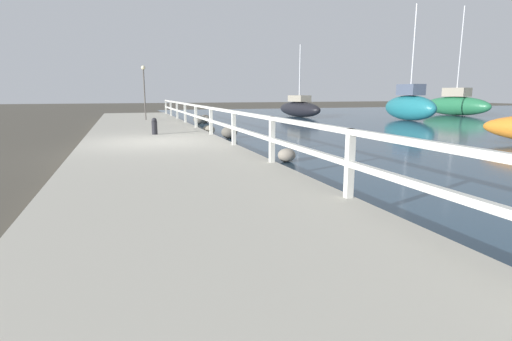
# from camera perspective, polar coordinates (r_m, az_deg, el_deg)

# --- Properties ---
(ground_plane) EXTENTS (120.00, 120.00, 0.00)m
(ground_plane) POSITION_cam_1_polar(r_m,az_deg,el_deg) (12.10, -14.10, 2.56)
(ground_plane) COLOR #4C473D
(dock_walkway) EXTENTS (4.15, 36.00, 0.32)m
(dock_walkway) POSITION_cam_1_polar(r_m,az_deg,el_deg) (12.08, -14.13, 3.30)
(dock_walkway) COLOR #B2AD9E
(dock_walkway) RESTS_ON ground
(railing) EXTENTS (0.10, 32.50, 0.93)m
(railing) POSITION_cam_1_polar(r_m,az_deg,el_deg) (12.31, -5.03, 7.46)
(railing) COLOR silver
(railing) RESTS_ON dock_walkway
(boulder_upstream) EXTENTS (0.63, 0.57, 0.47)m
(boulder_upstream) POSITION_cam_1_polar(r_m,az_deg,el_deg) (23.56, -7.29, 7.34)
(boulder_upstream) COLOR gray
(boulder_upstream) RESTS_ON ground
(boulder_downstream) EXTENTS (0.51, 0.46, 0.38)m
(boulder_downstream) POSITION_cam_1_polar(r_m,az_deg,el_deg) (17.00, -6.72, 5.81)
(boulder_downstream) COLOR gray
(boulder_downstream) RESTS_ON ground
(boulder_mid_strip) EXTENTS (0.66, 0.59, 0.49)m
(boulder_mid_strip) POSITION_cam_1_polar(r_m,az_deg,el_deg) (22.74, -8.10, 7.22)
(boulder_mid_strip) COLOR #666056
(boulder_mid_strip) RESTS_ON ground
(boulder_water_edge) EXTENTS (0.62, 0.56, 0.47)m
(boulder_water_edge) POSITION_cam_1_polar(r_m,az_deg,el_deg) (15.39, -3.83, 5.48)
(boulder_water_edge) COLOR #666056
(boulder_water_edge) RESTS_ON ground
(boulder_near_dock) EXTENTS (0.46, 0.41, 0.34)m
(boulder_near_dock) POSITION_cam_1_polar(r_m,az_deg,el_deg) (10.09, 4.41, 2.20)
(boulder_near_dock) COLOR gray
(boulder_near_dock) RESTS_ON ground
(mooring_bollard) EXTENTS (0.19, 0.19, 0.57)m
(mooring_bollard) POSITION_cam_1_polar(r_m,az_deg,el_deg) (14.12, -14.30, 6.17)
(mooring_bollard) COLOR black
(mooring_bollard) RESTS_ON dock_walkway
(dock_lamp) EXTENTS (0.21, 0.21, 2.78)m
(dock_lamp) POSITION_cam_1_polar(r_m,az_deg,el_deg) (21.87, -15.71, 11.91)
(dock_lamp) COLOR #514C47
(dock_lamp) RESTS_ON dock_walkway
(sailboat_teal) EXTENTS (1.38, 4.50, 6.97)m
(sailboat_teal) POSITION_cam_1_polar(r_m,az_deg,el_deg) (27.15, 21.08, 8.60)
(sailboat_teal) COLOR #1E707A
(sailboat_teal) RESTS_ON water_surface
(sailboat_green) EXTENTS (2.32, 5.77, 8.04)m
(sailboat_green) POSITION_cam_1_polar(r_m,az_deg,el_deg) (34.84, 26.61, 8.45)
(sailboat_green) COLOR #236B42
(sailboat_green) RESTS_ON water_surface
(sailboat_black) EXTENTS (1.88, 5.26, 5.05)m
(sailboat_black) POSITION_cam_1_polar(r_m,az_deg,el_deg) (29.37, 6.19, 8.85)
(sailboat_black) COLOR black
(sailboat_black) RESTS_ON water_surface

